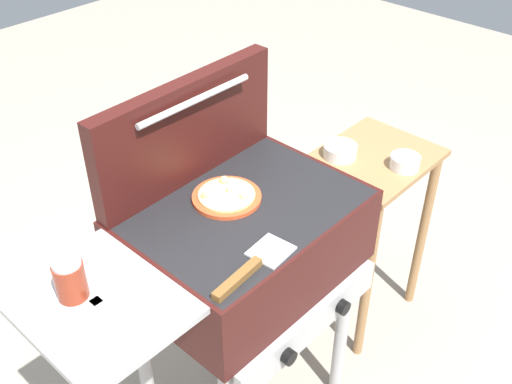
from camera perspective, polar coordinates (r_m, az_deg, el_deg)
grill at (r=1.74m, az=-1.34°, el=-5.35°), size 0.96×0.53×0.90m
grill_lid_open at (r=1.70m, az=-6.48°, el=5.75°), size 0.63×0.09×0.30m
pizza_cheese at (r=1.68m, az=-2.76°, el=-0.39°), size 0.19×0.19×0.03m
sauce_jar at (r=1.43m, az=-17.01°, el=-7.78°), size 0.07×0.07×0.11m
spatula at (r=1.46m, az=-0.39°, el=-7.02°), size 0.26×0.10×0.02m
prep_table at (r=2.30m, az=10.41°, el=-1.17°), size 0.44×0.36×0.75m
topping_bowl_near at (r=2.14m, az=7.87°, el=3.79°), size 0.12×0.12×0.04m
topping_bowl_far at (r=2.13m, az=13.76°, el=2.70°), size 0.10×0.10×0.04m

